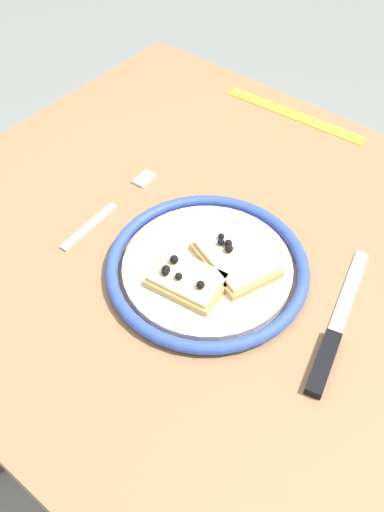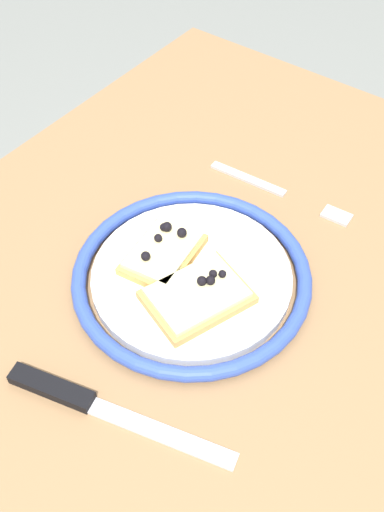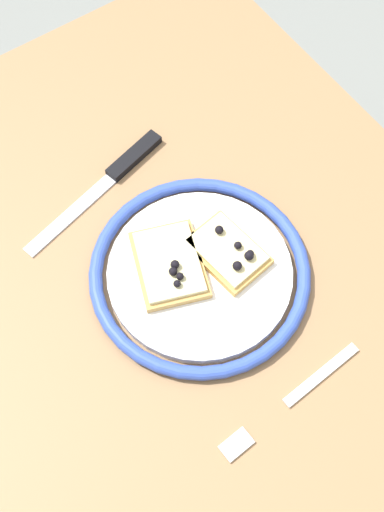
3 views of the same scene
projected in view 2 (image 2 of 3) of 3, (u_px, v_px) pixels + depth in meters
dining_table at (220, 358)px, 0.78m from camera, size 0.93×0.77×0.78m
plate at (192, 275)px, 0.70m from camera, size 0.27×0.27×0.02m
pizza_slice_near at (198, 295)px, 0.66m from camera, size 0.13×0.11×0.03m
pizza_slice_far at (165, 250)px, 0.70m from camera, size 0.10×0.08×0.03m
knife at (81, 399)px, 0.60m from camera, size 0.08×0.24×0.01m
fork at (280, 192)px, 0.80m from camera, size 0.03×0.20×0.00m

